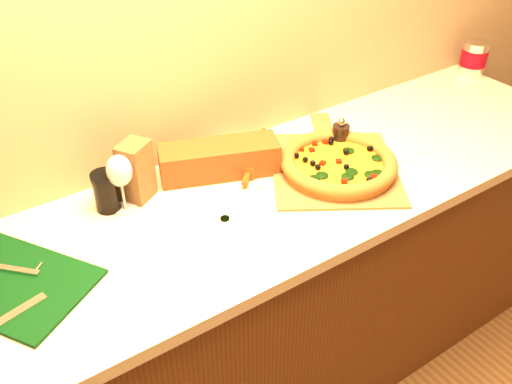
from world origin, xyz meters
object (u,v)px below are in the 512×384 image
at_px(pizza_peel, 333,165).
at_px(pepper_grinder, 340,135).
at_px(pizza, 339,164).
at_px(coffee_canister, 474,58).
at_px(dark_jar, 106,191).
at_px(cutting_board, 13,285).
at_px(wine_glass, 119,172).
at_px(rolling_pin, 255,155).

xyz_separation_m(pizza_peel, pepper_grinder, (0.10, 0.08, 0.04)).
height_order(pizza, coffee_canister, coffee_canister).
distance_m(coffee_canister, dark_jar, 1.65).
distance_m(cutting_board, coffee_canister, 1.99).
height_order(pizza, wine_glass, wine_glass).
relative_size(cutting_board, pepper_grinder, 4.17).
xyz_separation_m(rolling_pin, coffee_canister, (1.15, 0.05, 0.05)).
bearing_deg(pizza, coffee_canister, 14.78).
height_order(cutting_board, pepper_grinder, pepper_grinder).
xyz_separation_m(coffee_canister, wine_glass, (-1.62, -0.05, 0.05)).
xyz_separation_m(pizza_peel, cutting_board, (-1.02, 0.03, 0.00)).
bearing_deg(coffee_canister, pizza, -165.22).
xyz_separation_m(pizza, pepper_grinder, (0.11, 0.12, 0.01)).
distance_m(cutting_board, pepper_grinder, 1.12).
relative_size(pizza_peel, coffee_canister, 4.19).
distance_m(pizza_peel, wine_glass, 0.69).
height_order(pepper_grinder, dark_jar, dark_jar).
height_order(cutting_board, coffee_canister, coffee_canister).
height_order(wine_glass, dark_jar, wine_glass).
bearing_deg(pepper_grinder, pizza_peel, -140.27).
relative_size(rolling_pin, coffee_canister, 1.71).
distance_m(rolling_pin, coffee_canister, 1.16).
relative_size(wine_glass, dark_jar, 1.50).
bearing_deg(pepper_grinder, pizza, -132.77).
relative_size(cutting_board, wine_glass, 2.51).
distance_m(rolling_pin, dark_jar, 0.50).
bearing_deg(dark_jar, rolling_pin, -2.91).
xyz_separation_m(pizza, rolling_pin, (-0.18, 0.21, -0.01)).
height_order(cutting_board, wine_glass, wine_glass).
height_order(pizza_peel, pizza, pizza).
bearing_deg(wine_glass, pizza, -17.33).
bearing_deg(wine_glass, pepper_grinder, -6.34).
height_order(pepper_grinder, wine_glass, wine_glass).
bearing_deg(pizza, dark_jar, 161.24).
height_order(coffee_canister, dark_jar, coffee_canister).
height_order(rolling_pin, coffee_canister, coffee_canister).
height_order(pizza, cutting_board, pizza).
bearing_deg(coffee_canister, pepper_grinder, -170.90).
bearing_deg(pizza, rolling_pin, 131.63).
relative_size(pizza_peel, dark_jar, 5.13).
bearing_deg(pepper_grinder, cutting_board, -177.18).
bearing_deg(cutting_board, wine_glass, -10.68).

